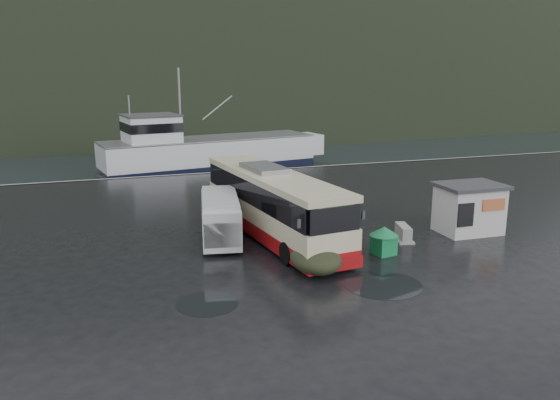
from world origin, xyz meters
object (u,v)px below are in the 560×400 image
object	(u,v)px
white_van	(221,239)
jersey_barrier_b	(403,240)
waste_bin_right	(383,254)
coach_bus	(273,236)
ticket_kiosk	(467,232)
fishing_trawler	(210,156)
waste_bin_left	(293,252)
dome_tent	(316,271)
jersey_barrier_a	(460,231)

from	to	relation	value
white_van	jersey_barrier_b	world-z (taller)	white_van
white_van	waste_bin_right	bearing A→B (deg)	-24.18
coach_bus	ticket_kiosk	bearing A→B (deg)	-21.77
coach_bus	jersey_barrier_b	xyz separation A→B (m)	(5.94, -2.76, 0.00)
coach_bus	jersey_barrier_b	distance (m)	6.55
fishing_trawler	ticket_kiosk	bearing A→B (deg)	-85.06
waste_bin_right	waste_bin_left	bearing A→B (deg)	157.56
white_van	dome_tent	world-z (taller)	white_van
coach_bus	dome_tent	size ratio (longest dim) A/B	4.11
ticket_kiosk	coach_bus	bearing A→B (deg)	166.45
waste_bin_left	fishing_trawler	world-z (taller)	fishing_trawler
jersey_barrier_a	jersey_barrier_b	distance (m)	3.67
white_van	waste_bin_left	size ratio (longest dim) A/B	4.09
ticket_kiosk	jersey_barrier_b	world-z (taller)	ticket_kiosk
white_van	dome_tent	size ratio (longest dim) A/B	1.80
waste_bin_right	jersey_barrier_a	size ratio (longest dim) A/B	0.87
white_van	jersey_barrier_a	distance (m)	12.51
jersey_barrier_b	fishing_trawler	world-z (taller)	fishing_trawler
waste_bin_right	fishing_trawler	distance (m)	31.03
white_van	fishing_trawler	distance (m)	26.85
coach_bus	waste_bin_right	world-z (taller)	coach_bus
waste_bin_left	fishing_trawler	distance (m)	29.45
white_van	jersey_barrier_a	bearing A→B (deg)	-1.69
ticket_kiosk	jersey_barrier_a	size ratio (longest dim) A/B	2.17
coach_bus	waste_bin_right	bearing A→B (deg)	-54.34
waste_bin_right	jersey_barrier_b	bearing A→B (deg)	38.32
fishing_trawler	dome_tent	bearing A→B (deg)	-103.28
ticket_kiosk	fishing_trawler	xyz separation A→B (m)	(-7.77, 29.27, 0.00)
dome_tent	waste_bin_right	bearing A→B (deg)	15.00
white_van	fishing_trawler	size ratio (longest dim) A/B	0.22
coach_bus	waste_bin_left	xyz separation A→B (m)	(0.13, -2.73, 0.00)
waste_bin_right	dome_tent	world-z (taller)	waste_bin_right
ticket_kiosk	jersey_barrier_b	size ratio (longest dim) A/B	2.14
ticket_kiosk	jersey_barrier_a	distance (m)	0.36
dome_tent	jersey_barrier_b	distance (m)	6.29
waste_bin_left	jersey_barrier_b	world-z (taller)	waste_bin_left
white_van	waste_bin_right	xyz separation A→B (m)	(6.62, -4.55, 0.00)
coach_bus	waste_bin_right	size ratio (longest dim) A/B	9.42
white_van	jersey_barrier_b	xyz separation A→B (m)	(8.59, -2.99, 0.00)
dome_tent	jersey_barrier_a	world-z (taller)	dome_tent
white_van	waste_bin_left	world-z (taller)	white_van
waste_bin_right	jersey_barrier_b	world-z (taller)	waste_bin_right
white_van	waste_bin_left	xyz separation A→B (m)	(2.78, -2.96, 0.00)
coach_bus	white_van	world-z (taller)	coach_bus
dome_tent	white_van	bearing A→B (deg)	117.19
waste_bin_left	fishing_trawler	bearing A→B (deg)	86.20
coach_bus	waste_bin_left	size ratio (longest dim) A/B	9.31
waste_bin_right	fishing_trawler	bearing A→B (deg)	93.49
waste_bin_right	dome_tent	size ratio (longest dim) A/B	0.44
jersey_barrier_b	fishing_trawler	distance (m)	29.67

